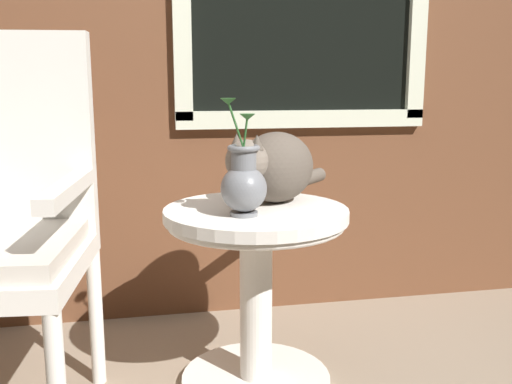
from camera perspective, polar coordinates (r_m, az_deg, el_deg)
name	(u,v)px	position (r m, az deg, el deg)	size (l,w,h in m)	color
wicker_side_table	(256,270)	(1.78, 0.00, -7.79)	(0.56, 0.56, 0.58)	silver
cat	(274,167)	(1.79, 1.79, 2.54)	(0.42, 0.44, 0.23)	brown
pewter_vase_with_ivy	(244,182)	(1.61, -1.25, 0.99)	(0.13, 0.13, 0.33)	slate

